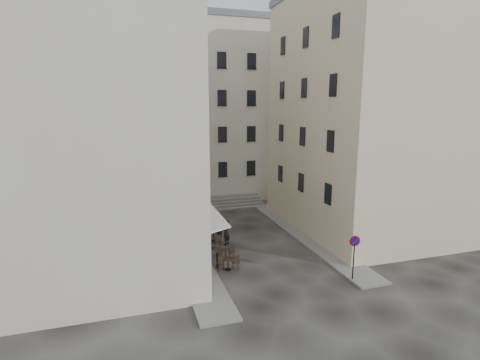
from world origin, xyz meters
name	(u,v)px	position (x,y,z in m)	size (l,w,h in m)	color
ground	(261,256)	(0.00, 0.00, 0.00)	(90.00, 90.00, 0.00)	black
sidewalk_left	(184,241)	(-4.50, 4.00, 0.06)	(2.00, 22.00, 0.12)	slate
sidewalk_right	(303,234)	(4.50, 3.00, 0.06)	(2.00, 18.00, 0.12)	slate
building_left	(82,96)	(-10.50, 3.00, 10.31)	(12.20, 16.20, 20.60)	beige
building_right	(373,111)	(10.50, 3.50, 9.31)	(12.20, 14.20, 18.60)	beige
building_back	(193,110)	(-1.00, 19.00, 9.31)	(18.20, 10.20, 18.60)	beige
cafe_storefront	(194,230)	(-4.32, 1.00, 1.88)	(1.74, 7.30, 3.50)	#45090C
stone_steps	(217,203)	(0.00, 12.57, 0.40)	(9.00, 3.15, 0.80)	#62605D
bollard_near	(217,260)	(-3.25, -1.00, 0.53)	(0.12, 0.12, 0.98)	black
bollard_mid	(205,241)	(-3.25, 2.50, 0.53)	(0.12, 0.12, 0.98)	black
bollard_far	(196,225)	(-3.25, 6.00, 0.53)	(0.12, 0.12, 0.98)	black
no_parking_sign	(354,249)	(3.63, -4.96, 1.92)	(0.61, 0.18, 2.71)	black
bistro_table_a	(228,263)	(-2.70, -1.46, 0.47)	(1.32, 0.62, 0.92)	black
bistro_table_b	(225,253)	(-2.41, 0.23, 0.42)	(1.16, 0.54, 0.81)	black
bistro_table_c	(210,242)	(-2.96, 2.16, 0.51)	(1.42, 0.67, 1.00)	black
bistro_table_d	(213,235)	(-2.42, 3.65, 0.44)	(1.22, 0.57, 0.85)	black
bistro_table_e	(201,235)	(-3.28, 3.88, 0.49)	(1.36, 0.64, 0.96)	black
pedestrian	(226,232)	(-1.69, 2.64, 0.93)	(0.68, 0.45, 1.87)	black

